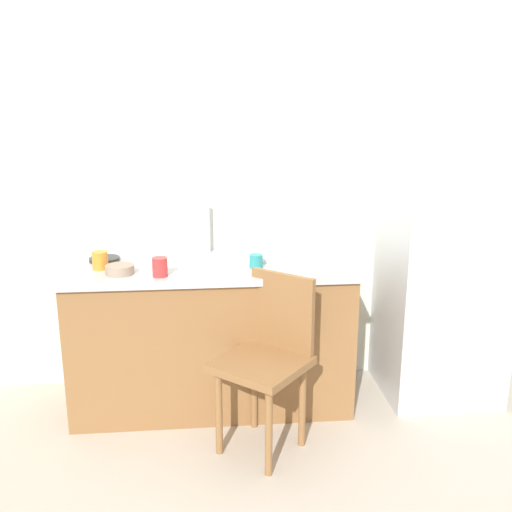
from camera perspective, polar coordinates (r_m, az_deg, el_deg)
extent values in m
plane|color=#BCB2A3|center=(2.96, 1.06, -20.08)|extent=(8.00, 8.00, 0.00)
cube|color=silver|center=(3.45, -0.72, 7.40)|extent=(4.80, 0.10, 2.49)
cube|color=olive|center=(3.33, -4.42, -8.09)|extent=(1.55, 0.60, 0.80)
cube|color=#B7B7BC|center=(3.18, -4.57, -1.09)|extent=(1.59, 0.64, 0.04)
cylinder|color=#B7B7BC|center=(3.39, -4.80, 2.74)|extent=(0.02, 0.02, 0.29)
cube|color=silver|center=(3.54, 17.90, -4.27)|extent=(0.64, 0.60, 1.16)
cylinder|color=olive|center=(2.93, -3.73, -15.38)|extent=(0.04, 0.04, 0.45)
cylinder|color=olive|center=(2.77, 1.31, -17.24)|extent=(0.04, 0.04, 0.45)
cylinder|color=olive|center=(3.13, -0.18, -13.15)|extent=(0.04, 0.04, 0.45)
cylinder|color=olive|center=(2.99, 4.65, -14.69)|extent=(0.04, 0.04, 0.45)
cube|color=olive|center=(2.84, 0.52, -10.78)|extent=(0.56, 0.56, 0.04)
cube|color=olive|center=(2.89, 2.65, -5.54)|extent=(0.29, 0.26, 0.40)
cube|color=white|center=(3.27, 2.15, 0.18)|extent=(0.28, 0.20, 0.05)
cylinder|color=gray|center=(3.05, -13.47, -1.32)|extent=(0.15, 0.15, 0.05)
cylinder|color=#2D2D2D|center=(3.33, -14.93, -0.31)|extent=(0.17, 0.17, 0.02)
cylinder|color=red|center=(2.96, -9.59, -1.10)|extent=(0.08, 0.08, 0.10)
cylinder|color=orange|center=(3.16, -15.34, -0.42)|extent=(0.08, 0.08, 0.10)
cylinder|color=teal|center=(3.08, -0.04, -0.52)|extent=(0.07, 0.07, 0.07)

